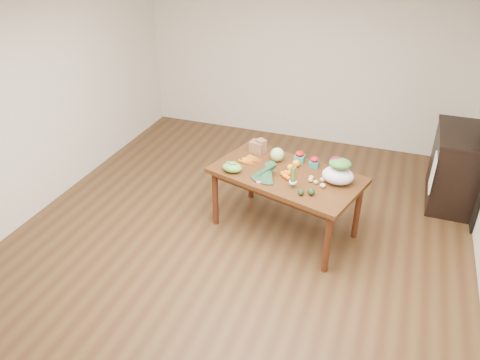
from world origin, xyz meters
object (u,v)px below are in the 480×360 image
(cabinet, at_px, (454,167))
(kale_bunch, at_px, (264,173))
(dining_table, at_px, (285,202))
(mandarin_cluster, at_px, (288,174))
(paper_bag, at_px, (257,146))
(cabbage, at_px, (277,155))
(asparagus_bundle, at_px, (293,177))
(salad_bag, at_px, (338,172))

(cabinet, bearing_deg, kale_bunch, -142.01)
(dining_table, xyz_separation_m, mandarin_cluster, (0.04, -0.08, 0.42))
(paper_bag, bearing_deg, kale_bunch, -65.67)
(kale_bunch, bearing_deg, cabbage, 104.55)
(cabbage, xyz_separation_m, asparagus_bundle, (0.31, -0.51, 0.05))
(kale_bunch, bearing_deg, mandarin_cluster, 45.28)
(cabinet, xyz_separation_m, salad_bag, (-1.24, -1.36, 0.41))
(paper_bag, xyz_separation_m, asparagus_bundle, (0.59, -0.65, 0.05))
(dining_table, relative_size, kale_bunch, 3.98)
(dining_table, distance_m, mandarin_cluster, 0.43)
(cabbage, xyz_separation_m, salad_bag, (0.73, -0.26, 0.05))
(dining_table, bearing_deg, cabinet, 53.18)
(dining_table, xyz_separation_m, paper_bag, (-0.46, 0.39, 0.45))
(mandarin_cluster, height_order, asparagus_bundle, asparagus_bundle)
(mandarin_cluster, distance_m, kale_bunch, 0.27)
(asparagus_bundle, bearing_deg, paper_bag, 148.72)
(asparagus_bundle, relative_size, salad_bag, 0.75)
(asparagus_bundle, distance_m, salad_bag, 0.48)
(dining_table, xyz_separation_m, asparagus_bundle, (0.13, -0.26, 0.50))
(cabinet, xyz_separation_m, kale_bunch, (-1.98, -1.55, 0.36))
(paper_bag, bearing_deg, cabbage, -26.64)
(dining_table, relative_size, cabinet, 1.56)
(paper_bag, xyz_separation_m, mandarin_cluster, (0.50, -0.46, -0.04))
(cabinet, distance_m, asparagus_bundle, 2.34)
(cabinet, relative_size, asparagus_bundle, 4.08)
(cabinet, distance_m, salad_bag, 1.89)
(cabinet, xyz_separation_m, mandarin_cluster, (-1.75, -1.42, 0.32))
(cabbage, bearing_deg, salad_bag, -20.00)
(dining_table, bearing_deg, salad_bag, 14.24)
(dining_table, bearing_deg, mandarin_cluster, -47.74)
(cabinet, distance_m, paper_bag, 2.47)
(kale_bunch, distance_m, salad_bag, 0.77)
(kale_bunch, xyz_separation_m, asparagus_bundle, (0.33, -0.06, 0.05))
(cabbage, bearing_deg, dining_table, -53.71)
(cabbage, height_order, kale_bunch, kale_bunch)
(cabbage, height_order, mandarin_cluster, cabbage)
(asparagus_bundle, bearing_deg, cabbage, 137.82)
(dining_table, distance_m, cabbage, 0.55)
(asparagus_bundle, xyz_separation_m, salad_bag, (0.42, 0.24, 0.00))
(cabbage, bearing_deg, asparagus_bundle, -58.49)
(cabinet, height_order, paper_bag, cabinet)
(dining_table, height_order, cabinet, cabinet)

